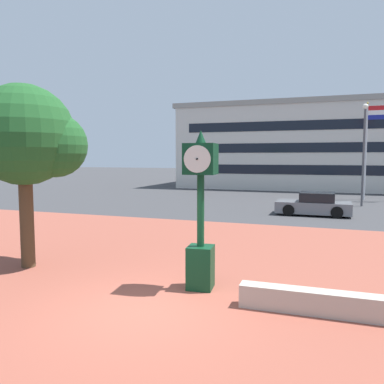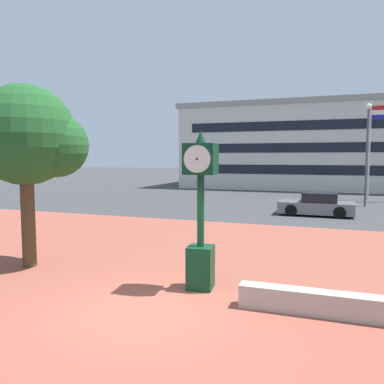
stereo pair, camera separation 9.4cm
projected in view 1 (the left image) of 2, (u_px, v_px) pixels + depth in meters
ground_plane at (144, 310)px, 8.27m from camera, size 200.00×200.00×0.00m
plaza_brick_paving at (198, 265)px, 11.71m from camera, size 44.00×15.32×0.01m
planter_wall at (317, 302)px, 8.01m from camera, size 3.20×0.43×0.50m
street_clock at (201, 210)px, 9.44m from camera, size 0.81×0.86×3.90m
plaza_tree at (30, 138)px, 11.20m from camera, size 3.14×2.92×5.35m
car_street_near at (314, 205)px, 21.74m from camera, size 4.06×1.97×1.28m
flagpole_primary at (369, 141)px, 29.08m from camera, size 1.64×0.14×7.34m
civic_building at (327, 146)px, 40.88m from camera, size 30.21×12.14×8.75m
street_lamp_post at (364, 144)px, 25.31m from camera, size 0.36×0.36×6.71m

